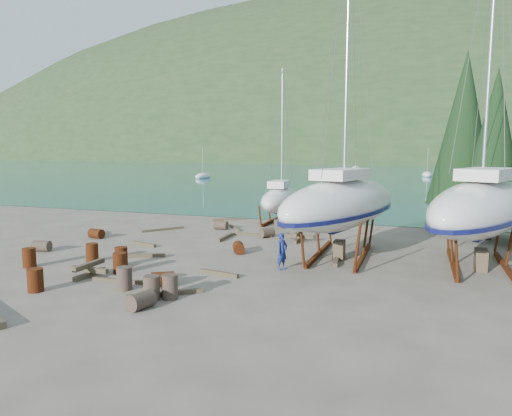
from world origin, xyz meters
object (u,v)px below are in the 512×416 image
(large_sailboat_near, at_px, (342,203))
(small_sailboat_shore, at_px, (280,199))
(worker, at_px, (282,251))
(large_sailboat_far, at_px, (482,207))

(large_sailboat_near, bearing_deg, small_sailboat_shore, 139.54)
(worker, bearing_deg, large_sailboat_far, -44.60)
(large_sailboat_near, distance_m, worker, 4.34)
(small_sailboat_shore, xyz_separation_m, worker, (3.75, -12.21, -0.99))
(large_sailboat_near, relative_size, small_sailboat_shore, 1.53)
(small_sailboat_shore, bearing_deg, worker, -75.25)
(small_sailboat_shore, relative_size, worker, 6.64)
(large_sailboat_far, distance_m, small_sailboat_shore, 15.02)
(large_sailboat_near, distance_m, large_sailboat_far, 6.24)
(large_sailboat_far, bearing_deg, large_sailboat_near, -159.08)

